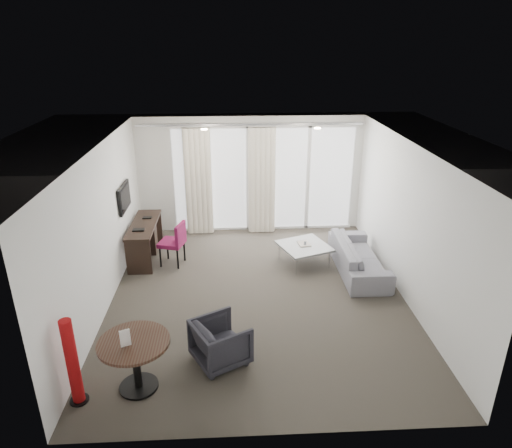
{
  "coord_description": "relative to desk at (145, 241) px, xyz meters",
  "views": [
    {
      "loc": [
        -0.4,
        -6.84,
        4.18
      ],
      "look_at": [
        0.0,
        0.6,
        1.1
      ],
      "focal_mm": 32.0,
      "sensor_mm": 36.0,
      "label": 1
    }
  ],
  "objects": [
    {
      "name": "ceiling",
      "position": [
        2.18,
        -1.62,
        2.23
      ],
      "size": [
        5.0,
        6.0,
        0.0
      ],
      "primitive_type": "cube",
      "color": "white",
      "rests_on": "ground"
    },
    {
      "name": "rattan_table",
      "position": [
        3.26,
        2.77,
        -0.12
      ],
      "size": [
        0.61,
        0.61,
        0.49
      ],
      "primitive_type": null,
      "rotation": [
        0.0,
        0.0,
        0.28
      ],
      "color": "brown",
      "rests_on": "terrace_slab"
    },
    {
      "name": "remote",
      "position": [
        3.18,
        -0.4,
        -0.01
      ],
      "size": [
        0.09,
        0.19,
        0.02
      ],
      "primitive_type": null,
      "rotation": [
        0.0,
        0.0,
        -0.2
      ],
      "color": "black",
      "rests_on": "coffee_table"
    },
    {
      "name": "menu_card",
      "position": [
        0.46,
        -3.85,
        0.35
      ],
      "size": [
        0.12,
        0.07,
        0.23
      ],
      "primitive_type": null,
      "rotation": [
        0.0,
        0.0,
        0.39
      ],
      "color": "white",
      "rests_on": "round_table"
    },
    {
      "name": "desk",
      "position": [
        0.0,
        0.0,
        0.0
      ],
      "size": [
        0.49,
        1.57,
        0.73
      ],
      "primitive_type": null,
      "color": "black",
      "rests_on": "floor"
    },
    {
      "name": "curtain_left",
      "position": [
        1.03,
        1.2,
        0.83
      ],
      "size": [
        0.6,
        0.2,
        2.38
      ],
      "primitive_type": null,
      "color": "silver",
      "rests_on": "ground"
    },
    {
      "name": "downlight_b",
      "position": [
        3.38,
        -0.02,
        2.22
      ],
      "size": [
        0.12,
        0.12,
        0.02
      ],
      "primitive_type": "cylinder",
      "color": "#FFE0B2",
      "rests_on": "ceiling"
    },
    {
      "name": "window_frame",
      "position": [
        2.48,
        1.35,
        0.83
      ],
      "size": [
        4.1,
        0.06,
        2.44
      ],
      "primitive_type": null,
      "color": "white",
      "rests_on": "ground"
    },
    {
      "name": "red_lamp",
      "position": [
        -0.17,
        -3.97,
        0.22
      ],
      "size": [
        0.26,
        0.26,
        1.17
      ],
      "primitive_type": "cylinder",
      "rotation": [
        0.0,
        0.0,
        -0.13
      ],
      "color": "#980B0E",
      "rests_on": "floor"
    },
    {
      "name": "floor",
      "position": [
        2.18,
        -1.62,
        -0.37
      ],
      "size": [
        5.0,
        6.0,
        0.0
      ],
      "primitive_type": "cube",
      "color": "#3D3730",
      "rests_on": "ground"
    },
    {
      "name": "tv",
      "position": [
        -0.27,
        -0.17,
        0.98
      ],
      "size": [
        0.05,
        0.8,
        0.5
      ],
      "primitive_type": null,
      "color": "black",
      "rests_on": "wall_left"
    },
    {
      "name": "wall_left",
      "position": [
        -0.32,
        -1.62,
        0.93
      ],
      "size": [
        0.0,
        6.0,
        2.6
      ],
      "primitive_type": "cube",
      "color": "silver",
      "rests_on": "ground"
    },
    {
      "name": "coffee_table",
      "position": [
        3.16,
        -0.45,
        -0.17
      ],
      "size": [
        1.14,
        1.14,
        0.39
      ],
      "primitive_type": null,
      "rotation": [
        0.0,
        0.0,
        0.37
      ],
      "color": "gray",
      "rests_on": "floor"
    },
    {
      "name": "window_panel",
      "position": [
        2.48,
        1.36,
        0.83
      ],
      "size": [
        4.0,
        0.02,
        2.38
      ],
      "primitive_type": null,
      "color": "white",
      "rests_on": "ground"
    },
    {
      "name": "rattan_chair_b",
      "position": [
        4.41,
        2.98,
        0.05
      ],
      "size": [
        0.7,
        0.7,
        0.84
      ],
      "primitive_type": null,
      "rotation": [
        0.0,
        0.0,
        0.26
      ],
      "color": "brown",
      "rests_on": "terrace_slab"
    },
    {
      "name": "wall_right",
      "position": [
        4.68,
        -1.62,
        0.93
      ],
      "size": [
        0.0,
        6.0,
        2.6
      ],
      "primitive_type": "cube",
      "color": "silver",
      "rests_on": "ground"
    },
    {
      "name": "round_table",
      "position": [
        0.53,
        -3.77,
        -0.01
      ],
      "size": [
        1.09,
        1.09,
        0.71
      ],
      "primitive_type": null,
      "rotation": [
        0.0,
        0.0,
        0.26
      ],
      "color": "#362117",
      "rests_on": "floor"
    },
    {
      "name": "terrace_slab",
      "position": [
        2.48,
        2.88,
        -0.43
      ],
      "size": [
        5.6,
        3.0,
        0.12
      ],
      "primitive_type": "cube",
      "color": "#4D4D50",
      "rests_on": "ground"
    },
    {
      "name": "magazine",
      "position": [
        3.16,
        -0.4,
        -0.01
      ],
      "size": [
        0.27,
        0.32,
        0.02
      ],
      "primitive_type": null,
      "rotation": [
        0.0,
        0.0,
        0.14
      ],
      "color": "gray",
      "rests_on": "coffee_table"
    },
    {
      "name": "curtain_right",
      "position": [
        2.43,
        1.2,
        0.83
      ],
      "size": [
        0.6,
        0.2,
        2.38
      ],
      "primitive_type": null,
      "color": "silver",
      "rests_on": "ground"
    },
    {
      "name": "curtain_track",
      "position": [
        2.18,
        1.2,
        2.08
      ],
      "size": [
        4.8,
        0.04,
        0.04
      ],
      "primitive_type": null,
      "color": "#B2B2B7",
      "rests_on": "ceiling"
    },
    {
      "name": "rattan_chair_a",
      "position": [
        3.06,
        2.84,
        0.09
      ],
      "size": [
        0.82,
        0.82,
        0.91
      ],
      "primitive_type": null,
      "rotation": [
        0.0,
        0.0,
        0.42
      ],
      "color": "brown",
      "rests_on": "terrace_slab"
    },
    {
      "name": "sofa",
      "position": [
        4.15,
        -0.8,
        -0.08
      ],
      "size": [
        0.78,
        1.98,
        0.58
      ],
      "primitive_type": "imported",
      "rotation": [
        0.0,
        0.0,
        1.57
      ],
      "color": "slate",
      "rests_on": "floor"
    },
    {
      "name": "desk_chair",
      "position": [
        0.57,
        -0.32,
        0.07
      ],
      "size": [
        0.58,
        0.56,
        0.87
      ],
      "primitive_type": null,
      "rotation": [
        0.0,
        0.0,
        -0.27
      ],
      "color": "maroon",
      "rests_on": "floor"
    },
    {
      "name": "balustrade",
      "position": [
        2.48,
        4.33,
        0.13
      ],
      "size": [
        5.5,
        0.06,
        1.05
      ],
      "primitive_type": null,
      "color": "#B2B2B7",
      "rests_on": "terrace_slab"
    },
    {
      "name": "downlight_a",
      "position": [
        1.28,
        -0.02,
        2.22
      ],
      "size": [
        0.12,
        0.12,
        0.02
      ],
      "primitive_type": "cylinder",
      "color": "#FFE0B2",
      "rests_on": "ceiling"
    },
    {
      "name": "wall_front",
      "position": [
        2.18,
        -4.62,
        0.93
      ],
      "size": [
        5.0,
        0.0,
        2.6
      ],
      "primitive_type": "cube",
      "color": "silver",
      "rests_on": "ground"
    },
    {
      "name": "tub_armchair",
      "position": [
        1.58,
        -3.31,
        -0.05
      ],
      "size": [
        0.93,
        0.92,
        0.63
      ],
      "primitive_type": "imported",
      "rotation": [
        0.0,
        0.0,
        2.07
      ],
      "color": "#222128",
      "rests_on": "floor"
    }
  ]
}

